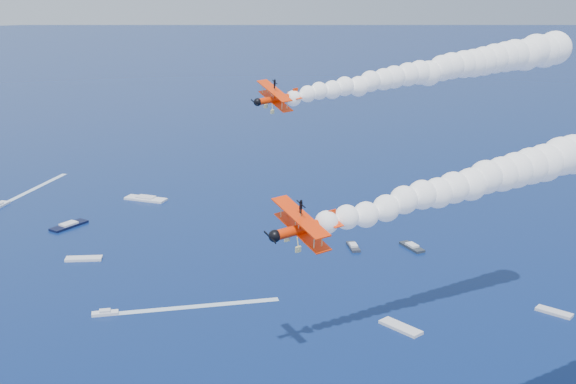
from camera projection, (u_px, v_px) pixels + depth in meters
name	position (u px, v px, depth m)	size (l,w,h in m)	color
biplane_lead	(277.00, 99.00, 125.25)	(8.20, 9.20, 5.54)	#FF3305
biplane_trail	(305.00, 228.00, 82.83)	(8.48, 9.51, 5.73)	#FF3105
smoke_trail_lead	(435.00, 71.00, 139.50)	(66.53, 9.80, 11.86)	white
smoke_trail_trail	(524.00, 167.00, 97.65)	(66.45, 11.03, 11.86)	white
spectator_boats	(59.00, 262.00, 206.23)	(220.43, 171.91, 0.70)	silver
boat_wakes	(32.00, 263.00, 206.74)	(96.55, 141.07, 0.04)	white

